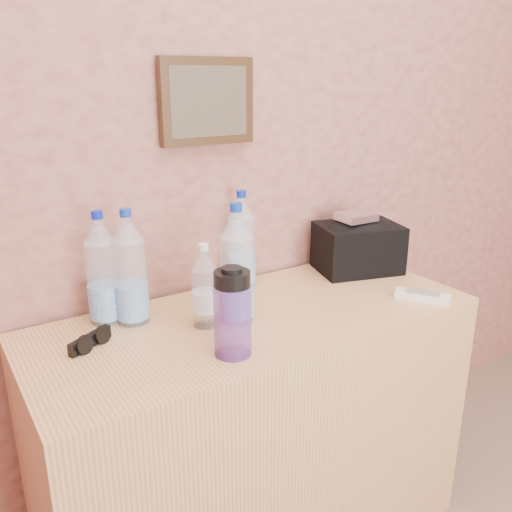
{
  "coord_description": "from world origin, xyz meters",
  "views": [
    {
      "loc": [
        -0.88,
        0.51,
        1.47
      ],
      "look_at": [
        -0.1,
        1.71,
        0.99
      ],
      "focal_mm": 38.0,
      "sensor_mm": 36.0,
      "label": 1
    }
  ],
  "objects_px": {
    "dresser": "(256,433)",
    "sunglasses": "(90,341)",
    "pet_large_c": "(242,245)",
    "toiletry_bag": "(358,245)",
    "pet_large_a": "(103,274)",
    "pet_small": "(205,290)",
    "ac_remote": "(423,296)",
    "pet_large_d": "(237,270)",
    "foil_packet": "(356,217)",
    "nalgene_bottle": "(232,312)",
    "pet_large_b": "(130,273)"
  },
  "relations": [
    {
      "from": "dresser",
      "to": "sunglasses",
      "type": "relative_size",
      "value": 9.65
    },
    {
      "from": "pet_large_c",
      "to": "toiletry_bag",
      "type": "relative_size",
      "value": 1.14
    },
    {
      "from": "pet_large_a",
      "to": "pet_small",
      "type": "xyz_separation_m",
      "value": [
        0.22,
        -0.17,
        -0.04
      ]
    },
    {
      "from": "dresser",
      "to": "pet_small",
      "type": "distance_m",
      "value": 0.53
    },
    {
      "from": "dresser",
      "to": "sunglasses",
      "type": "distance_m",
      "value": 0.63
    },
    {
      "from": "pet_large_a",
      "to": "ac_remote",
      "type": "xyz_separation_m",
      "value": [
        0.87,
        -0.38,
        -0.13
      ]
    },
    {
      "from": "pet_small",
      "to": "ac_remote",
      "type": "relative_size",
      "value": 1.43
    },
    {
      "from": "pet_large_c",
      "to": "sunglasses",
      "type": "bearing_deg",
      "value": -164.23
    },
    {
      "from": "pet_large_d",
      "to": "toiletry_bag",
      "type": "relative_size",
      "value": 1.22
    },
    {
      "from": "pet_small",
      "to": "ac_remote",
      "type": "height_order",
      "value": "pet_small"
    },
    {
      "from": "pet_small",
      "to": "foil_packet",
      "type": "height_order",
      "value": "pet_small"
    },
    {
      "from": "pet_large_d",
      "to": "nalgene_bottle",
      "type": "xyz_separation_m",
      "value": [
        -0.11,
        -0.16,
        -0.04
      ]
    },
    {
      "from": "pet_large_b",
      "to": "nalgene_bottle",
      "type": "relative_size",
      "value": 1.43
    },
    {
      "from": "dresser",
      "to": "pet_small",
      "type": "bearing_deg",
      "value": 172.14
    },
    {
      "from": "pet_small",
      "to": "sunglasses",
      "type": "xyz_separation_m",
      "value": [
        -0.31,
        0.05,
        -0.09
      ]
    },
    {
      "from": "toiletry_bag",
      "to": "foil_packet",
      "type": "bearing_deg",
      "value": -143.04
    },
    {
      "from": "nalgene_bottle",
      "to": "ac_remote",
      "type": "relative_size",
      "value": 1.38
    },
    {
      "from": "dresser",
      "to": "pet_large_d",
      "type": "bearing_deg",
      "value": 176.58
    },
    {
      "from": "pet_large_d",
      "to": "nalgene_bottle",
      "type": "relative_size",
      "value": 1.48
    },
    {
      "from": "pet_large_d",
      "to": "toiletry_bag",
      "type": "xyz_separation_m",
      "value": [
        0.57,
        0.12,
        -0.05
      ]
    },
    {
      "from": "ac_remote",
      "to": "pet_large_d",
      "type": "bearing_deg",
      "value": -142.77
    },
    {
      "from": "pet_large_d",
      "to": "pet_small",
      "type": "relative_size",
      "value": 1.43
    },
    {
      "from": "toiletry_bag",
      "to": "ac_remote",
      "type": "bearing_deg",
      "value": -76.09
    },
    {
      "from": "ac_remote",
      "to": "toiletry_bag",
      "type": "relative_size",
      "value": 0.59
    },
    {
      "from": "pet_large_c",
      "to": "toiletry_bag",
      "type": "bearing_deg",
      "value": -12.91
    },
    {
      "from": "pet_large_b",
      "to": "pet_small",
      "type": "bearing_deg",
      "value": -39.48
    },
    {
      "from": "pet_small",
      "to": "foil_packet",
      "type": "relative_size",
      "value": 1.99
    },
    {
      "from": "pet_large_d",
      "to": "ac_remote",
      "type": "xyz_separation_m",
      "value": [
        0.56,
        -0.19,
        -0.14
      ]
    },
    {
      "from": "pet_large_c",
      "to": "foil_packet",
      "type": "bearing_deg",
      "value": -15.08
    },
    {
      "from": "pet_small",
      "to": "toiletry_bag",
      "type": "distance_m",
      "value": 0.67
    },
    {
      "from": "pet_small",
      "to": "foil_packet",
      "type": "bearing_deg",
      "value": 8.63
    },
    {
      "from": "pet_small",
      "to": "nalgene_bottle",
      "type": "relative_size",
      "value": 1.03
    },
    {
      "from": "ac_remote",
      "to": "toiletry_bag",
      "type": "distance_m",
      "value": 0.32
    },
    {
      "from": "dresser",
      "to": "pet_small",
      "type": "relative_size",
      "value": 5.53
    },
    {
      "from": "nalgene_bottle",
      "to": "sunglasses",
      "type": "xyz_separation_m",
      "value": [
        -0.29,
        0.23,
        -0.09
      ]
    },
    {
      "from": "dresser",
      "to": "sunglasses",
      "type": "xyz_separation_m",
      "value": [
        -0.46,
        0.07,
        0.42
      ]
    },
    {
      "from": "dresser",
      "to": "nalgene_bottle",
      "type": "relative_size",
      "value": 5.7
    },
    {
      "from": "pet_large_d",
      "to": "toiletry_bag",
      "type": "distance_m",
      "value": 0.58
    },
    {
      "from": "ac_remote",
      "to": "dresser",
      "type": "bearing_deg",
      "value": -144.52
    },
    {
      "from": "sunglasses",
      "to": "dresser",
      "type": "bearing_deg",
      "value": -37.52
    },
    {
      "from": "pet_large_b",
      "to": "foil_packet",
      "type": "bearing_deg",
      "value": -2.53
    },
    {
      "from": "pet_large_c",
      "to": "pet_small",
      "type": "height_order",
      "value": "pet_large_c"
    },
    {
      "from": "pet_large_a",
      "to": "nalgene_bottle",
      "type": "relative_size",
      "value": 1.4
    },
    {
      "from": "pet_large_c",
      "to": "pet_small",
      "type": "xyz_separation_m",
      "value": [
        -0.24,
        -0.2,
        -0.04
      ]
    },
    {
      "from": "pet_large_d",
      "to": "pet_small",
      "type": "bearing_deg",
      "value": 169.23
    },
    {
      "from": "pet_large_b",
      "to": "ac_remote",
      "type": "xyz_separation_m",
      "value": [
        0.81,
        -0.34,
        -0.13
      ]
    },
    {
      "from": "toiletry_bag",
      "to": "sunglasses",
      "type": "bearing_deg",
      "value": -160.26
    },
    {
      "from": "pet_small",
      "to": "ac_remote",
      "type": "distance_m",
      "value": 0.69
    },
    {
      "from": "nalgene_bottle",
      "to": "pet_large_c",
      "type": "bearing_deg",
      "value": 55.79
    },
    {
      "from": "foil_packet",
      "to": "sunglasses",
      "type": "bearing_deg",
      "value": -177.02
    }
  ]
}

